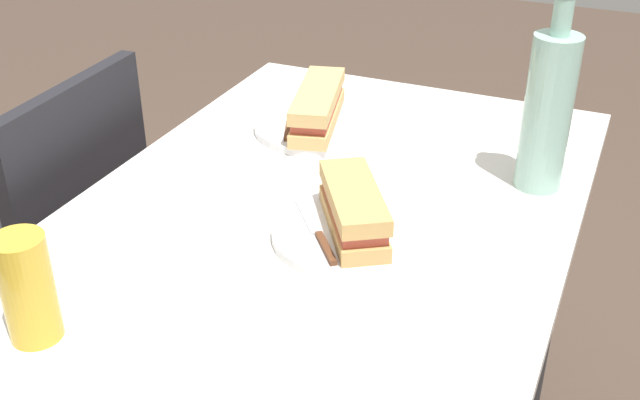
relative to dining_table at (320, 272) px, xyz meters
name	(u,v)px	position (x,y,z in m)	size (l,w,h in m)	color
dining_table	(320,272)	(0.00, 0.00, 0.00)	(1.15, 0.76, 0.72)	silver
chair_far	(53,253)	(0.00, 0.57, -0.12)	(0.42, 0.42, 0.85)	black
plate_near	(318,127)	(0.28, 0.12, 0.12)	(0.24, 0.24, 0.01)	white
baguette_sandwich_near	(318,106)	(0.28, 0.12, 0.16)	(0.25, 0.13, 0.07)	tan
knife_near	(289,122)	(0.25, 0.17, 0.13)	(0.17, 0.08, 0.01)	silver
plate_far	(353,233)	(-0.05, -0.08, 0.12)	(0.24, 0.24, 0.01)	white
baguette_sandwich_far	(354,209)	(-0.05, -0.08, 0.16)	(0.20, 0.16, 0.07)	tan
knife_far	(319,234)	(-0.09, -0.04, 0.13)	(0.15, 0.12, 0.01)	silver
water_bottle	(548,109)	(0.22, -0.29, 0.25)	(0.08, 0.08, 0.33)	#99C6B7
beer_glass	(28,288)	(-0.41, 0.20, 0.19)	(0.06, 0.06, 0.14)	gold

